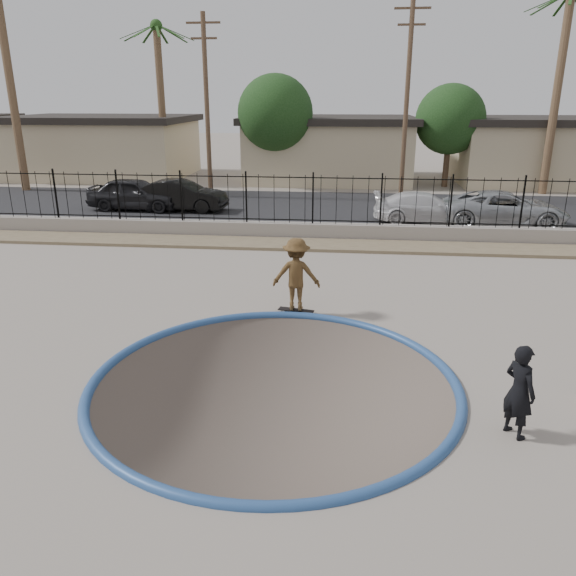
# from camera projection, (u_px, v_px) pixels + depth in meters

# --- Properties ---
(ground) EXTENTS (120.00, 120.00, 2.20)m
(ground) POSITION_uv_depth(u_px,v_px,m) (315.00, 255.00, 23.20)
(ground) COLOR gray
(ground) RESTS_ON ground
(bowl_pit) EXTENTS (6.84, 6.84, 1.80)m
(bowl_pit) POSITION_uv_depth(u_px,v_px,m) (274.00, 382.00, 10.62)
(bowl_pit) COLOR #4F453D
(bowl_pit) RESTS_ON ground
(coping_ring) EXTENTS (7.04, 7.04, 0.20)m
(coping_ring) POSITION_uv_depth(u_px,v_px,m) (274.00, 382.00, 10.62)
(coping_ring) COLOR #284A82
(coping_ring) RESTS_ON ground
(rock_strip) EXTENTS (42.00, 1.60, 0.11)m
(rock_strip) POSITION_uv_depth(u_px,v_px,m) (310.00, 245.00, 20.19)
(rock_strip) COLOR #867857
(rock_strip) RESTS_ON ground
(retaining_wall) EXTENTS (42.00, 0.45, 0.60)m
(retaining_wall) POSITION_uv_depth(u_px,v_px,m) (312.00, 231.00, 21.15)
(retaining_wall) COLOR gray
(retaining_wall) RESTS_ON ground
(fence) EXTENTS (40.00, 0.04, 1.80)m
(fence) POSITION_uv_depth(u_px,v_px,m) (313.00, 199.00, 20.76)
(fence) COLOR black
(fence) RESTS_ON retaining_wall
(street) EXTENTS (90.00, 8.00, 0.04)m
(street) POSITION_uv_depth(u_px,v_px,m) (321.00, 206.00, 27.54)
(street) COLOR black
(street) RESTS_ON ground
(house_west) EXTENTS (11.60, 8.60, 3.90)m
(house_west) POSITION_uv_depth(u_px,v_px,m) (104.00, 146.00, 37.33)
(house_west) COLOR #BFAE88
(house_west) RESTS_ON ground
(house_center) EXTENTS (10.60, 8.60, 3.90)m
(house_center) POSITION_uv_depth(u_px,v_px,m) (329.00, 148.00, 35.84)
(house_center) COLOR #BFAE88
(house_center) RESTS_ON ground
(house_east) EXTENTS (12.60, 8.60, 3.90)m
(house_east) POSITION_uv_depth(u_px,v_px,m) (557.00, 150.00, 34.45)
(house_east) COLOR #BFAE88
(house_east) RESTS_ON ground
(palm_left) EXTENTS (2.30, 2.30, 11.30)m
(palm_left) POSITION_uv_depth(u_px,v_px,m) (4.00, 39.00, 29.47)
(palm_left) COLOR brown
(palm_left) RESTS_ON ground
(palm_mid) EXTENTS (2.30, 2.30, 9.30)m
(palm_mid) POSITION_uv_depth(u_px,v_px,m) (159.00, 68.00, 32.95)
(palm_mid) COLOR brown
(palm_mid) RESTS_ON ground
(palm_right) EXTENTS (2.30, 2.30, 10.30)m
(palm_right) POSITION_uv_depth(u_px,v_px,m) (563.00, 50.00, 28.68)
(palm_right) COLOR brown
(palm_right) RESTS_ON ground
(utility_pole_left) EXTENTS (1.70, 0.24, 9.00)m
(utility_pole_left) POSITION_uv_depth(u_px,v_px,m) (207.00, 105.00, 28.49)
(utility_pole_left) COLOR #473323
(utility_pole_left) RESTS_ON ground
(utility_pole_mid) EXTENTS (1.70, 0.24, 9.50)m
(utility_pole_mid) POSITION_uv_depth(u_px,v_px,m) (407.00, 100.00, 27.42)
(utility_pole_mid) COLOR #473323
(utility_pole_mid) RESTS_ON ground
(street_tree_left) EXTENTS (4.32, 4.32, 6.36)m
(street_tree_left) POSITION_uv_depth(u_px,v_px,m) (275.00, 113.00, 32.13)
(street_tree_left) COLOR #473323
(street_tree_left) RESTS_ON ground
(street_tree_mid) EXTENTS (3.96, 3.96, 5.83)m
(street_tree_mid) POSITION_uv_depth(u_px,v_px,m) (450.00, 119.00, 32.19)
(street_tree_mid) COLOR #473323
(street_tree_mid) RESTS_ON ground
(skater) EXTENTS (1.17, 0.67, 1.81)m
(skater) POSITION_uv_depth(u_px,v_px,m) (296.00, 278.00, 13.74)
(skater) COLOR brown
(skater) RESTS_ON ground
(skateboard) EXTENTS (0.92, 0.40, 0.08)m
(skateboard) POSITION_uv_depth(u_px,v_px,m) (296.00, 310.00, 14.02)
(skateboard) COLOR black
(skateboard) RESTS_ON ground
(videographer) EXTENTS (0.62, 0.68, 1.56)m
(videographer) POSITION_uv_depth(u_px,v_px,m) (519.00, 391.00, 8.75)
(videographer) COLOR black
(videographer) RESTS_ON ground
(car_a) EXTENTS (4.48, 1.98, 1.50)m
(car_a) POSITION_uv_depth(u_px,v_px,m) (135.00, 194.00, 26.27)
(car_a) COLOR black
(car_a) RESTS_ON street
(car_b) EXTENTS (4.37, 1.68, 1.42)m
(car_b) POSITION_uv_depth(u_px,v_px,m) (180.00, 195.00, 26.07)
(car_b) COLOR black
(car_b) RESTS_ON street
(car_c) EXTENTS (4.30, 1.75, 1.25)m
(car_c) POSITION_uv_depth(u_px,v_px,m) (425.00, 208.00, 23.68)
(car_c) COLOR silver
(car_c) RESTS_ON street
(car_d) EXTENTS (5.10, 2.52, 1.39)m
(car_d) POSITION_uv_depth(u_px,v_px,m) (505.00, 208.00, 23.16)
(car_d) COLOR #9DA1A5
(car_d) RESTS_ON street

